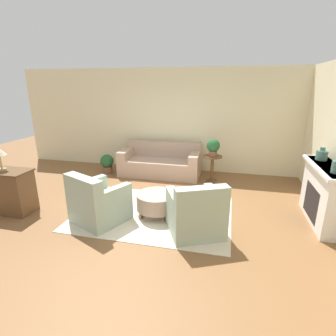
% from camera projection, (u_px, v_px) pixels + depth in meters
% --- Properties ---
extents(ground_plane, '(16.00, 16.00, 0.00)m').
position_uv_depth(ground_plane, '(154.00, 213.00, 4.99)').
color(ground_plane, brown).
extents(wall_back, '(9.71, 0.12, 2.80)m').
position_uv_depth(wall_back, '(182.00, 121.00, 7.28)').
color(wall_back, beige).
rests_on(wall_back, ground_plane).
extents(rug, '(2.89, 2.09, 0.01)m').
position_uv_depth(rug, '(154.00, 213.00, 4.99)').
color(rug, beige).
rests_on(rug, ground_plane).
extents(couch, '(2.14, 0.93, 0.85)m').
position_uv_depth(couch, '(160.00, 163.00, 7.12)').
color(couch, tan).
rests_on(couch, ground_plane).
extents(armchair_left, '(1.09, 1.08, 0.90)m').
position_uv_depth(armchair_left, '(98.00, 203.00, 4.60)').
color(armchair_left, '#9EB29E').
rests_on(armchair_left, rug).
extents(armchair_right, '(1.09, 1.08, 0.90)m').
position_uv_depth(armchair_right, '(196.00, 214.00, 4.22)').
color(armchair_right, '#9EB29E').
rests_on(armchair_right, rug).
extents(ottoman_table, '(0.75, 0.75, 0.41)m').
position_uv_depth(ottoman_table, '(157.00, 201.00, 4.86)').
color(ottoman_table, tan).
rests_on(ottoman_table, rug).
extents(side_table, '(0.47, 0.47, 0.67)m').
position_uv_depth(side_table, '(212.00, 164.00, 6.55)').
color(side_table, brown).
rests_on(side_table, ground_plane).
extents(fireplace, '(0.44, 1.49, 1.04)m').
position_uv_depth(fireplace, '(324.00, 193.00, 4.53)').
color(fireplace, white).
rests_on(fireplace, ground_plane).
extents(dresser, '(1.03, 0.49, 0.83)m').
position_uv_depth(dresser, '(6.00, 190.00, 4.96)').
color(dresser, brown).
rests_on(dresser, ground_plane).
extents(vase_mantel_near, '(0.20, 0.20, 0.24)m').
position_uv_depth(vase_mantel_near, '(322.00, 155.00, 4.72)').
color(vase_mantel_near, '#477066').
rests_on(vase_mantel_near, fireplace).
extents(potted_plant_on_side_table, '(0.32, 0.32, 0.43)m').
position_uv_depth(potted_plant_on_side_table, '(213.00, 147.00, 6.41)').
color(potted_plant_on_side_table, brown).
rests_on(potted_plant_on_side_table, side_table).
extents(potted_plant_floor, '(0.37, 0.37, 0.52)m').
position_uv_depth(potted_plant_floor, '(107.00, 163.00, 7.26)').
color(potted_plant_floor, brown).
rests_on(potted_plant_floor, ground_plane).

